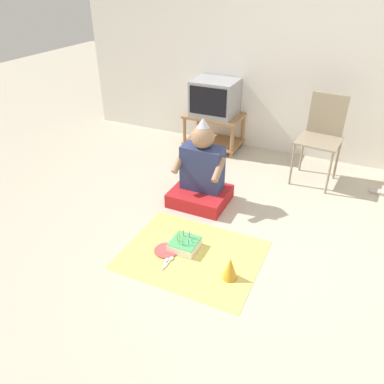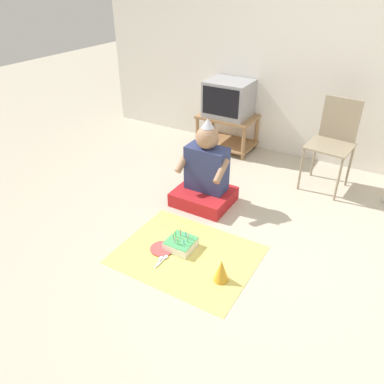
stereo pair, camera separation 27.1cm
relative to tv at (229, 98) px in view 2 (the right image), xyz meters
The scene contains 12 objects.
ground_plane 2.42m from the tv, 56.78° to the right, with size 16.00×16.00×0.00m, color #BCB29E.
wall_back 1.44m from the tv, 11.88° to the left, with size 6.40×0.06×2.55m.
tv_stand 0.39m from the tv, 90.00° to the right, with size 0.70×0.48×0.45m.
tv is the anchor object (origin of this frame).
folding_chair 1.38m from the tv, 12.70° to the right, with size 0.46×0.46×0.93m.
person_seated 1.39m from the tv, 73.18° to the right, with size 0.55×0.48×0.87m.
party_cloth 2.28m from the tv, 72.43° to the right, with size 1.11×0.88×0.01m.
birthday_cake 2.20m from the tv, 74.31° to the right, with size 0.23×0.23×0.15m.
party_hat_blue 2.49m from the tv, 64.88° to the right, with size 0.12×0.12×0.18m.
paper_plate 2.27m from the tv, 78.21° to the right, with size 0.20×0.20×0.01m.
plastic_spoon_near 2.37m from the tv, 76.51° to the right, with size 0.04×0.15×0.01m.
plastic_spoon_far 2.39m from the tv, 77.26° to the right, with size 0.05×0.14×0.01m.
Camera 2 is at (0.63, -2.16, 2.03)m, focal length 35.00 mm.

